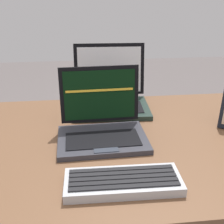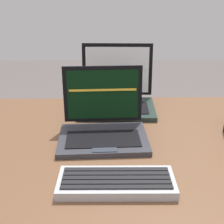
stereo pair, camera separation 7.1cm
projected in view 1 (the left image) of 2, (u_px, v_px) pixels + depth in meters
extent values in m
cube|color=brown|center=(102.00, 144.00, 1.01)|extent=(1.36, 0.79, 0.03)
cylinder|color=black|center=(215.00, 164.00, 1.53)|extent=(0.05, 0.05, 0.70)
cube|color=#313239|center=(103.00, 139.00, 0.99)|extent=(0.31, 0.22, 0.02)
cube|color=black|center=(104.00, 139.00, 0.97)|extent=(0.25, 0.12, 0.00)
cube|color=#2C323E|center=(106.00, 150.00, 0.91)|extent=(0.08, 0.04, 0.00)
cube|color=black|center=(99.00, 94.00, 1.04)|extent=(0.28, 0.04, 0.20)
cube|color=black|center=(99.00, 95.00, 1.03)|extent=(0.26, 0.03, 0.18)
cube|color=yellow|center=(99.00, 90.00, 1.03)|extent=(0.24, 0.01, 0.01)
cube|color=#20312A|center=(111.00, 108.00, 1.23)|extent=(0.33, 0.24, 0.02)
cube|color=black|center=(111.00, 108.00, 1.21)|extent=(0.27, 0.13, 0.00)
cube|color=#112B35|center=(112.00, 115.00, 1.15)|extent=(0.08, 0.04, 0.00)
cube|color=black|center=(109.00, 69.00, 1.29)|extent=(0.31, 0.06, 0.23)
cube|color=white|center=(109.00, 70.00, 1.28)|extent=(0.28, 0.05, 0.20)
cube|color=silver|center=(109.00, 70.00, 1.28)|extent=(0.26, 0.01, 0.01)
cube|color=#B4B7BC|center=(123.00, 182.00, 0.77)|extent=(0.31, 0.13, 0.03)
cube|color=black|center=(125.00, 187.00, 0.73)|extent=(0.29, 0.02, 0.00)
cube|color=black|center=(124.00, 182.00, 0.75)|extent=(0.29, 0.02, 0.00)
cube|color=black|center=(123.00, 177.00, 0.77)|extent=(0.29, 0.02, 0.00)
cube|color=black|center=(122.00, 173.00, 0.78)|extent=(0.29, 0.02, 0.00)
cube|color=black|center=(121.00, 169.00, 0.80)|extent=(0.29, 0.02, 0.00)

